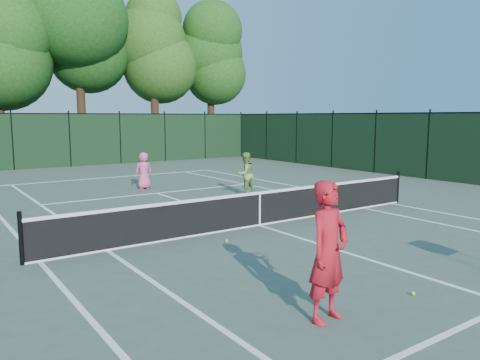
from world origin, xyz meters
TOP-DOWN VIEW (x-y plane):
  - ground at (0.00, 0.00)m, footprint 90.00×90.00m
  - sideline_doubles_left at (-5.49, 0.00)m, footprint 0.10×23.77m
  - sideline_doubles_right at (5.49, 0.00)m, footprint 0.10×23.77m
  - sideline_singles_left at (-4.12, 0.00)m, footprint 0.10×23.77m
  - sideline_singles_right at (4.12, 0.00)m, footprint 0.10×23.77m
  - baseline_far at (0.00, 11.88)m, footprint 10.97×0.10m
  - service_line_far at (0.00, 6.40)m, footprint 8.23×0.10m
  - center_service_line at (0.00, 0.00)m, footprint 0.10×12.80m
  - tennis_net at (0.00, 0.00)m, footprint 11.69×0.09m
  - fence_far at (0.00, 18.00)m, footprint 24.00×0.05m
  - tree_3 at (2.00, 22.30)m, footprint 7.00×7.00m
  - tree_4 at (7.00, 21.60)m, footprint 6.20×6.20m
  - tree_5 at (12.00, 22.10)m, footprint 5.80×5.80m
  - coach at (-2.73, -5.17)m, footprint 0.94×0.77m
  - player_pink at (0.07, 7.69)m, footprint 0.73×0.49m
  - player_green at (2.43, 4.05)m, footprint 0.82×0.67m
  - loose_ball_near_cart at (-0.93, -5.32)m, footprint 0.07×0.07m
  - loose_ball_midcourt at (-1.65, -0.92)m, footprint 0.07×0.07m

SIDE VIEW (x-z plane):
  - ground at x=0.00m, z-range 0.00..0.00m
  - sideline_doubles_left at x=-5.49m, z-range 0.00..0.01m
  - sideline_doubles_right at x=5.49m, z-range 0.00..0.01m
  - sideline_singles_left at x=-4.12m, z-range 0.00..0.01m
  - sideline_singles_right at x=4.12m, z-range 0.00..0.01m
  - baseline_far at x=0.00m, z-range 0.00..0.01m
  - service_line_far at x=0.00m, z-range 0.00..0.01m
  - center_service_line at x=0.00m, z-range 0.00..0.01m
  - loose_ball_near_cart at x=-0.93m, z-range 0.00..0.07m
  - loose_ball_midcourt at x=-1.65m, z-range 0.00..0.07m
  - tennis_net at x=0.00m, z-range -0.05..1.01m
  - player_pink at x=0.07m, z-range 0.00..1.46m
  - player_green at x=2.43m, z-range 0.00..1.58m
  - coach at x=-2.73m, z-range 0.00..2.00m
  - fence_far at x=0.00m, z-range 0.00..3.00m
  - tree_5 at x=12.00m, z-range 1.59..13.82m
  - tree_4 at x=7.00m, z-range 1.66..14.63m
  - tree_3 at x=2.00m, z-range 1.78..16.23m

